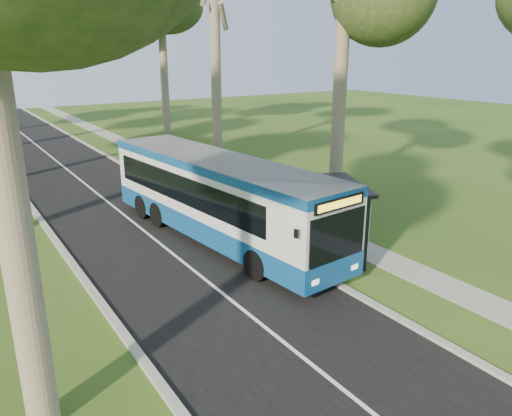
{
  "coord_description": "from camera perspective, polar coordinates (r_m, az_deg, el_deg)",
  "views": [
    {
      "loc": [
        -10.48,
        -13.73,
        7.52
      ],
      "look_at": [
        -0.35,
        1.85,
        1.6
      ],
      "focal_mm": 35.0,
      "sensor_mm": 36.0,
      "label": 1
    }
  ],
  "objects": [
    {
      "name": "bus_stop_sign",
      "position": [
        20.45,
        2.77,
        0.69
      ],
      "size": [
        0.1,
        0.35,
        2.49
      ],
      "rotation": [
        0.0,
        0.0,
        0.11
      ],
      "color": "gray",
      "rests_on": "ground"
    },
    {
      "name": "road",
      "position": [
        25.85,
        -15.89,
        0.08
      ],
      "size": [
        7.0,
        100.0,
        0.02
      ],
      "primitive_type": "cube",
      "color": "black",
      "rests_on": "ground"
    },
    {
      "name": "kerb_east",
      "position": [
        26.99,
        -8.83,
        1.41
      ],
      "size": [
        0.25,
        100.0,
        0.12
      ],
      "primitive_type": "cube",
      "color": "#9E9B93",
      "rests_on": "ground"
    },
    {
      "name": "bus",
      "position": [
        20.23,
        -4.25,
        1.1
      ],
      "size": [
        3.98,
        13.08,
        3.41
      ],
      "rotation": [
        0.0,
        0.0,
        0.1
      ],
      "color": "silver",
      "rests_on": "ground"
    },
    {
      "name": "ground",
      "position": [
        18.84,
        4.0,
        -5.9
      ],
      "size": [
        120.0,
        120.0,
        0.0
      ],
      "primitive_type": "plane",
      "color": "#2E4B17",
      "rests_on": "ground"
    },
    {
      "name": "litter_bin",
      "position": [
        26.38,
        -4.61,
        2.07
      ],
      "size": [
        0.51,
        0.51,
        0.89
      ],
      "rotation": [
        0.0,
        0.0,
        0.1
      ],
      "color": "black",
      "rests_on": "ground"
    },
    {
      "name": "footpath",
      "position": [
        28.3,
        -3.3,
        2.25
      ],
      "size": [
        1.5,
        100.0,
        0.02
      ],
      "primitive_type": "cube",
      "color": "gray",
      "rests_on": "ground"
    },
    {
      "name": "bus_shelter",
      "position": [
        18.35,
        10.41,
        -0.02
      ],
      "size": [
        2.98,
        3.79,
        2.87
      ],
      "rotation": [
        0.0,
        0.0,
        -0.41
      ],
      "color": "black",
      "rests_on": "ground"
    },
    {
      "name": "kerb_west",
      "position": [
        25.12,
        -23.5,
        -1.13
      ],
      "size": [
        0.25,
        100.0,
        0.12
      ],
      "primitive_type": "cube",
      "color": "#9E9B93",
      "rests_on": "ground"
    },
    {
      "name": "centre_line",
      "position": [
        25.85,
        -15.89,
        0.11
      ],
      "size": [
        0.12,
        100.0,
        0.0
      ],
      "primitive_type": "cube",
      "color": "white",
      "rests_on": "road"
    }
  ]
}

